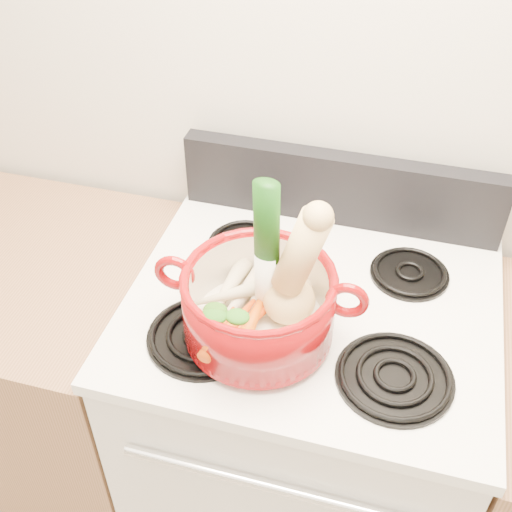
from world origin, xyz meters
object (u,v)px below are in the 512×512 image
(squash, at_px, (291,268))
(leek, at_px, (267,248))
(stove_body, at_px, (302,434))
(dutch_oven, at_px, (259,305))

(squash, relative_size, leek, 0.81)
(leek, bearing_deg, stove_body, 57.63)
(stove_body, distance_m, leek, 0.71)
(squash, xyz_separation_m, leek, (-0.05, 0.01, 0.03))
(squash, height_order, leek, leek)
(squash, bearing_deg, leek, 154.67)
(stove_body, bearing_deg, leek, -129.84)
(dutch_oven, distance_m, squash, 0.10)
(stove_body, relative_size, squash, 3.55)
(squash, distance_m, leek, 0.06)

